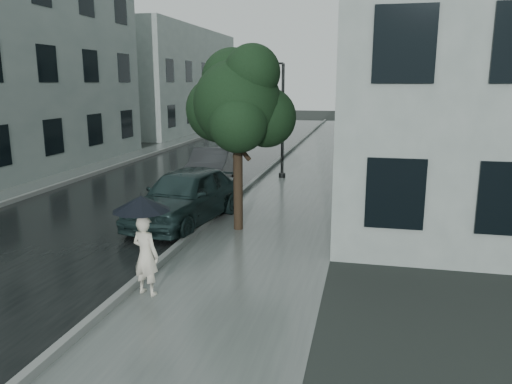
% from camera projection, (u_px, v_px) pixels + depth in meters
% --- Properties ---
extents(ground, '(120.00, 120.00, 0.00)m').
position_uv_depth(ground, '(224.00, 279.00, 10.03)').
color(ground, black).
rests_on(ground, ground).
extents(sidewalk, '(3.50, 60.00, 0.01)m').
position_uv_depth(sidewalk, '(308.00, 174.00, 21.40)').
color(sidewalk, slate).
rests_on(sidewalk, ground).
extents(kerb_near, '(0.15, 60.00, 0.15)m').
position_uv_depth(kerb_near, '(266.00, 171.00, 21.78)').
color(kerb_near, slate).
rests_on(kerb_near, ground).
extents(asphalt_road, '(6.85, 60.00, 0.00)m').
position_uv_depth(asphalt_road, '(190.00, 169.00, 22.54)').
color(asphalt_road, black).
rests_on(asphalt_road, ground).
extents(kerb_far, '(0.15, 60.00, 0.15)m').
position_uv_depth(kerb_far, '(120.00, 165.00, 23.27)').
color(kerb_far, slate).
rests_on(kerb_far, ground).
extents(sidewalk_far, '(1.70, 60.00, 0.01)m').
position_uv_depth(sidewalk_far, '(102.00, 166.00, 23.49)').
color(sidewalk_far, '#4C5451').
rests_on(sidewalk_far, ground).
extents(building_near, '(7.02, 36.00, 9.00)m').
position_uv_depth(building_near, '(425.00, 70.00, 26.46)').
color(building_near, '#96A49E').
rests_on(building_near, ground).
extents(building_far_b, '(7.02, 18.00, 8.00)m').
position_uv_depth(building_far_b, '(164.00, 80.00, 40.68)').
color(building_far_b, '#96A49E').
rests_on(building_far_b, ground).
extents(pedestrian, '(0.63, 0.50, 1.50)m').
position_uv_depth(pedestrian, '(146.00, 255.00, 9.17)').
color(pedestrian, beige).
rests_on(pedestrian, sidewalk).
extents(umbrella, '(1.20, 1.20, 1.01)m').
position_uv_depth(umbrella, '(141.00, 203.00, 8.92)').
color(umbrella, black).
rests_on(umbrella, ground).
extents(street_tree, '(2.96, 2.69, 4.81)m').
position_uv_depth(street_tree, '(238.00, 102.00, 12.79)').
color(street_tree, '#332619').
rests_on(street_tree, ground).
extents(lamp_post, '(0.85, 0.34, 4.69)m').
position_uv_depth(lamp_post, '(279.00, 112.00, 20.08)').
color(lamp_post, black).
rests_on(lamp_post, ground).
extents(car_near, '(2.50, 4.77, 1.55)m').
position_uv_depth(car_near, '(186.00, 195.00, 13.92)').
color(car_near, '#1C3030').
rests_on(car_near, ground).
extents(car_far, '(1.90, 4.23, 1.35)m').
position_uv_depth(car_far, '(212.00, 166.00, 19.44)').
color(car_far, black).
rests_on(car_far, ground).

